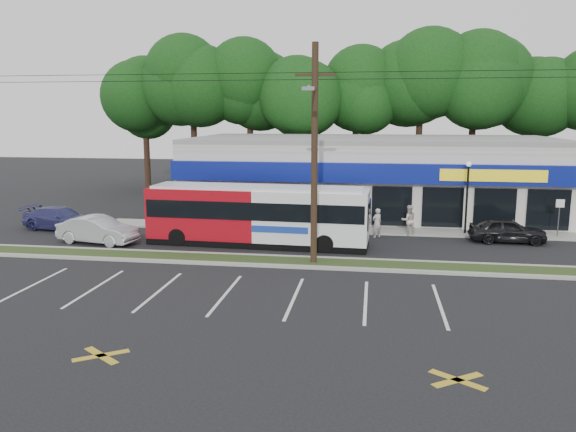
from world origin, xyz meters
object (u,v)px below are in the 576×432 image
(sign_post, at_px, (559,211))
(car_silver, at_px, (98,230))
(metrobus, at_px, (258,214))
(car_dark, at_px, (507,230))
(pedestrian_b, at_px, (409,220))
(lamp_post, at_px, (467,189))
(pedestrian_a, at_px, (377,223))
(utility_pole, at_px, (311,148))
(car_blue, at_px, (60,218))

(sign_post, relative_size, car_silver, 0.50)
(metrobus, distance_m, car_silver, 8.73)
(car_dark, relative_size, pedestrian_b, 2.27)
(lamp_post, bearing_deg, pedestrian_a, -163.61)
(lamp_post, height_order, pedestrian_a, lamp_post)
(utility_pole, height_order, pedestrian_b, utility_pole)
(car_dark, bearing_deg, sign_post, -63.22)
(car_silver, height_order, car_blue, car_silver)
(sign_post, bearing_deg, metrobus, -166.03)
(pedestrian_b, bearing_deg, car_dark, 158.31)
(car_silver, xyz_separation_m, pedestrian_a, (14.93, 3.78, 0.10))
(lamp_post, bearing_deg, sign_post, -2.58)
(metrobus, bearing_deg, utility_pole, -45.49)
(pedestrian_b, bearing_deg, car_blue, -6.53)
(lamp_post, bearing_deg, car_silver, -165.22)
(metrobus, height_order, car_silver, metrobus)
(car_silver, bearing_deg, sign_post, -67.75)
(metrobus, distance_m, car_blue, 12.83)
(metrobus, distance_m, pedestrian_a, 6.96)
(car_dark, bearing_deg, metrobus, 101.62)
(car_blue, bearing_deg, lamp_post, -74.88)
(car_silver, relative_size, pedestrian_a, 2.68)
(utility_pole, height_order, pedestrian_a, utility_pole)
(car_dark, bearing_deg, utility_pole, 121.98)
(car_dark, xyz_separation_m, car_silver, (-21.95, -3.56, 0.05))
(sign_post, height_order, metrobus, metrobus)
(utility_pole, height_order, lamp_post, utility_pole)
(car_dark, bearing_deg, car_blue, 91.74)
(sign_post, height_order, pedestrian_a, sign_post)
(lamp_post, height_order, pedestrian_b, lamp_post)
(sign_post, xyz_separation_m, car_blue, (-29.00, -1.98, -0.87))
(metrobus, bearing_deg, car_silver, -170.99)
(pedestrian_a, bearing_deg, sign_post, 149.89)
(lamp_post, relative_size, car_silver, 0.96)
(car_dark, height_order, pedestrian_a, pedestrian_a)
(lamp_post, xyz_separation_m, metrobus, (-11.38, -4.30, -0.99))
(car_blue, relative_size, pedestrian_a, 2.85)
(lamp_post, xyz_separation_m, sign_post, (5.00, -0.23, -1.12))
(sign_post, bearing_deg, car_blue, -176.09)
(sign_post, relative_size, pedestrian_a, 1.34)
(utility_pole, relative_size, pedestrian_a, 30.13)
(sign_post, xyz_separation_m, car_silver, (-25.00, -5.05, -0.82))
(pedestrian_b, bearing_deg, car_silver, 4.61)
(car_blue, relative_size, pedestrian_b, 2.66)
(utility_pole, bearing_deg, car_silver, 167.62)
(car_silver, distance_m, pedestrian_a, 15.40)
(utility_pole, xyz_separation_m, sign_post, (13.17, 7.65, -3.86))
(pedestrian_b, bearing_deg, lamp_post, -178.47)
(metrobus, xyz_separation_m, pedestrian_b, (8.11, 3.59, -0.79))
(car_dark, distance_m, pedestrian_a, 7.03)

